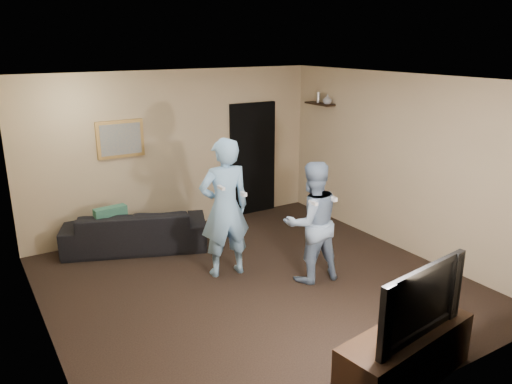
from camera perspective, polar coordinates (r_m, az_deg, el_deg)
ground at (r=6.57m, az=0.02°, el=-10.54°), size 5.00×5.00×0.00m
ceiling at (r=5.85m, az=0.03°, el=12.69°), size 5.00×5.00×0.04m
wall_back at (r=8.25m, az=-9.15°, el=4.61°), size 5.00×0.04×2.60m
wall_front at (r=4.29m, az=17.97°, el=-7.77°), size 5.00×0.04×2.60m
wall_left at (r=5.29m, az=-23.76°, el=-3.70°), size 0.04×5.00×2.60m
wall_right at (r=7.65m, az=16.20°, el=3.17°), size 0.04×5.00×2.60m
sofa at (r=7.76m, az=-13.62°, el=-4.13°), size 2.25×1.54×0.61m
throw_pillow at (r=7.61m, az=-16.21°, el=-3.36°), size 0.48×0.19×0.47m
painting_frame at (r=7.88m, az=-15.25°, el=5.87°), size 0.72×0.05×0.57m
painting_canvas at (r=7.85m, az=-15.19°, el=5.84°), size 0.62×0.01×0.47m
doorway at (r=8.93m, az=-0.37°, el=3.79°), size 0.90×0.06×2.00m
light_switch at (r=8.58m, az=-3.83°, el=5.26°), size 0.08×0.02×0.12m
wall_shelf at (r=8.75m, az=7.30°, el=9.97°), size 0.20×0.60×0.03m
shelf_vase at (r=8.59m, az=8.16°, el=10.44°), size 0.17×0.17×0.16m
shelf_figurine at (r=8.77m, az=7.13°, el=10.68°), size 0.06×0.06×0.18m
tv_console at (r=5.03m, az=16.66°, el=-17.50°), size 1.53×0.67×0.53m
television at (r=4.72m, az=17.29°, el=-11.43°), size 1.19×0.31×0.68m
wii_player_left at (r=6.53m, az=-3.60°, el=-1.83°), size 0.74×0.56×1.87m
wii_player_right at (r=6.45m, az=6.37°, el=-3.44°), size 0.85×0.71×1.60m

